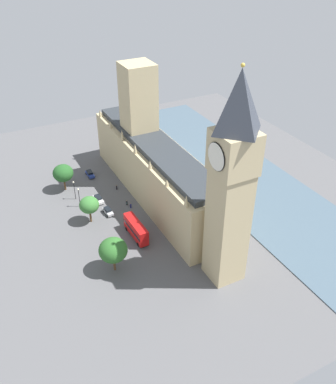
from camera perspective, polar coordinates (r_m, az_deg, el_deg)
ground_plane at (r=127.51m, az=-2.31°, el=-0.62°), size 134.39×134.39×0.00m
river_thames at (r=141.12m, az=9.12°, el=2.62°), size 30.14×120.95×0.25m
parliament_building at (r=124.36m, az=-1.96°, el=3.98°), size 13.95×64.39×37.21m
clock_tower at (r=86.65m, az=8.61°, el=1.44°), size 8.39×8.39×49.89m
car_blue_near_tower at (r=139.59m, az=-10.56°, el=2.46°), size 1.90×4.70×1.74m
car_white_far_end at (r=126.44m, az=-9.46°, el=-0.94°), size 2.12×4.85×1.74m
car_silver_leading at (r=120.90m, az=-8.18°, el=-2.58°), size 2.10×4.43×1.74m
double_decker_bus_trailing at (r=110.57m, az=-4.37°, el=-5.03°), size 2.82×10.55×4.75m
pedestrian_kerbside at (r=131.43m, az=-6.99°, el=0.63°), size 0.61×0.66×1.55m
pedestrian_midblock at (r=122.60m, az=-5.10°, el=-1.88°), size 0.62×0.53×1.60m
pedestrian_under_trees at (r=124.00m, az=-5.62°, el=-1.45°), size 0.61×0.68×1.63m
plane_tree_opposite_hall at (r=115.93m, az=-10.67°, el=-1.75°), size 5.43×5.43×7.92m
plane_tree_corner at (r=99.27m, az=-7.47°, el=-7.85°), size 6.82×6.82×9.04m
plane_tree_by_river_gate at (r=131.50m, az=-14.07°, el=2.50°), size 6.21×6.21×8.61m
street_lamp_slot_10 at (r=123.36m, az=-12.04°, el=-0.28°), size 0.56×0.56×6.22m
street_lamp_slot_11 at (r=127.00m, az=-12.65°, el=0.70°), size 0.56×0.56×6.23m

